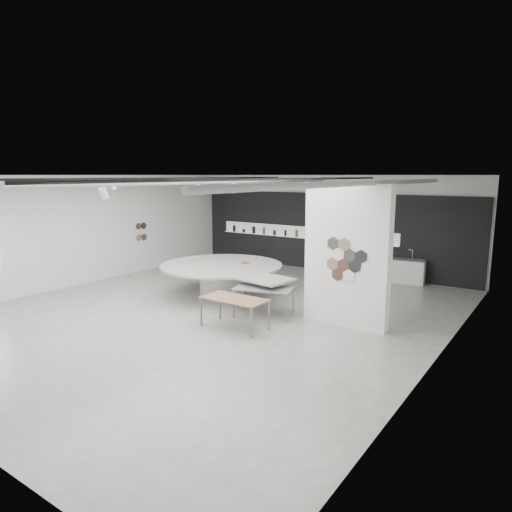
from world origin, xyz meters
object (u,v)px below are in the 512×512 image
Objects in this scene: partition_column at (347,256)px; sample_table_stone at (263,290)px; kitchen_counter at (403,271)px; sample_table_wood at (234,300)px; display_island at (223,275)px.

partition_column is 2.10× the size of sample_table_stone.
partition_column is at bearing -94.81° from kitchen_counter.
partition_column is 5.72m from kitchen_counter.
partition_column reaches higher than sample_table_wood.
sample_table_stone is (-2.11, -0.61, -1.07)m from partition_column.
display_island is 2.62m from sample_table_stone.
sample_table_wood is at bearing -140.02° from partition_column.
partition_column is 2.44m from sample_table_stone.
sample_table_wood is 1.21m from sample_table_stone.
display_island is at bearing 133.94° from sample_table_wood.
kitchen_counter reaches higher than sample_table_stone.
partition_column is 0.69× the size of display_island.
sample_table_stone is 6.44m from kitchen_counter.
sample_table_wood is at bearing -92.80° from sample_table_stone.
kitchen_counter reaches higher than display_island.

